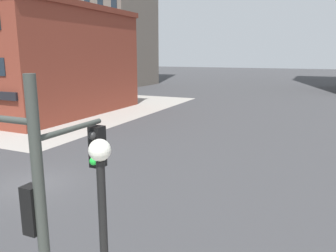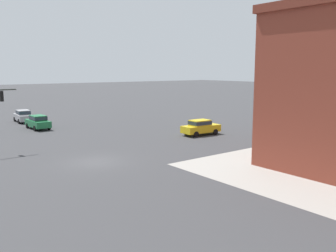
{
  "view_description": "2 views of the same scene",
  "coord_description": "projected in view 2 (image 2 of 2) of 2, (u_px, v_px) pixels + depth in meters",
  "views": [
    {
      "loc": [
        13.08,
        -11.94,
        6.55
      ],
      "look_at": [
        5.09,
        5.73,
        2.4
      ],
      "focal_mm": 35.74,
      "sensor_mm": 36.0,
      "label": 1
    },
    {
      "loc": [
        12.63,
        25.73,
        7.18
      ],
      "look_at": [
        -0.13,
        9.14,
        3.95
      ],
      "focal_mm": 39.42,
      "sensor_mm": 36.0,
      "label": 2
    }
  ],
  "objects": [
    {
      "name": "car_cross_eastbound",
      "position": [
        38.0,
        122.0,
        44.61
      ],
      "size": [
        1.95,
        4.43,
        1.68
      ],
      "color": "#1E6B3D",
      "rests_on": "ground"
    },
    {
      "name": "car_main_southbound_near",
      "position": [
        23.0,
        116.0,
        50.42
      ],
      "size": [
        2.11,
        4.5,
        1.68
      ],
      "color": "#99999E",
      "rests_on": "ground"
    },
    {
      "name": "ground_plane",
      "position": [
        96.0,
        162.0,
        28.86
      ],
      "size": [
        320.0,
        320.0,
        0.0
      ],
      "primitive_type": "plane",
      "color": "#38383A"
    },
    {
      "name": "car_main_northbound_far",
      "position": [
        201.0,
        127.0,
        40.59
      ],
      "size": [
        4.49,
        2.07,
        1.68
      ],
      "color": "gold",
      "rests_on": "ground"
    }
  ]
}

